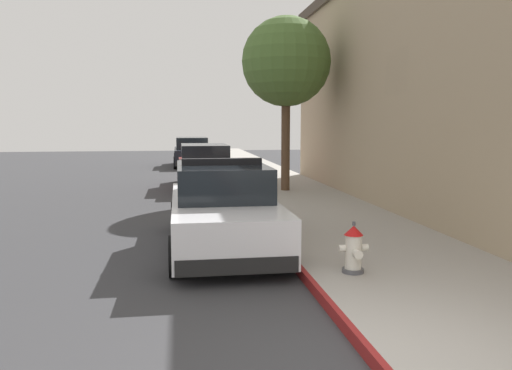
% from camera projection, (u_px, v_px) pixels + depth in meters
% --- Properties ---
extents(ground_plane, '(31.33, 60.00, 0.20)m').
position_uv_depth(ground_plane, '(86.00, 214.00, 13.94)').
color(ground_plane, '#353538').
extents(sidewalk_pavement, '(3.31, 60.00, 0.15)m').
position_uv_depth(sidewalk_pavement, '(303.00, 202.00, 14.81)').
color(sidewalk_pavement, '#9E9991').
rests_on(sidewalk_pavement, ground).
extents(curb_painted_edge, '(0.08, 60.00, 0.15)m').
position_uv_depth(curb_painted_edge, '(244.00, 203.00, 14.55)').
color(curb_painted_edge, maroon).
rests_on(curb_painted_edge, ground).
extents(police_cruiser, '(1.94, 4.84, 1.68)m').
position_uv_depth(police_cruiser, '(222.00, 209.00, 9.63)').
color(police_cruiser, white).
rests_on(police_cruiser, ground).
extents(parked_car_silver_ahead, '(1.94, 4.84, 1.56)m').
position_uv_depth(parked_car_silver_ahead, '(205.00, 167.00, 18.66)').
color(parked_car_silver_ahead, maroon).
rests_on(parked_car_silver_ahead, ground).
extents(parked_car_dark_far, '(1.94, 4.84, 1.56)m').
position_uv_depth(parked_car_dark_far, '(192.00, 152.00, 27.99)').
color(parked_car_dark_far, black).
rests_on(parked_car_dark_far, ground).
extents(fire_hydrant, '(0.44, 0.40, 0.76)m').
position_uv_depth(fire_hydrant, '(353.00, 249.00, 7.54)').
color(fire_hydrant, '#4C4C51').
rests_on(fire_hydrant, sidewalk_pavement).
extents(street_tree, '(2.84, 2.84, 5.54)m').
position_uv_depth(street_tree, '(286.00, 63.00, 16.42)').
color(street_tree, brown).
rests_on(street_tree, sidewalk_pavement).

